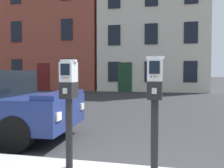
{
  "coord_description": "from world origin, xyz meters",
  "views": [
    {
      "loc": [
        0.74,
        -3.18,
        1.38
      ],
      "look_at": [
        -0.02,
        -0.0,
        1.23
      ],
      "focal_mm": 41.39,
      "sensor_mm": 36.0,
      "label": 1
    }
  ],
  "objects": [
    {
      "name": "townhouse_brownstone",
      "position": [
        -9.23,
        17.74,
        5.93
      ],
      "size": [
        8.56,
        5.69,
        11.85
      ],
      "color": "brown",
      "rests_on": "ground_plane"
    },
    {
      "name": "parking_meter_near_kerb",
      "position": [
        -0.57,
        -0.1,
        1.11
      ],
      "size": [
        0.22,
        0.25,
        1.4
      ],
      "rotation": [
        0.0,
        0.0,
        -1.55
      ],
      "color": "black",
      "rests_on": "sidewalk_slab"
    },
    {
      "name": "townhouse_orange_brick",
      "position": [
        -0.81,
        17.76,
        5.23
      ],
      "size": [
        7.9,
        5.72,
        10.44
      ],
      "color": "beige",
      "rests_on": "ground_plane"
    },
    {
      "name": "parking_meter_twin_adjacent",
      "position": [
        0.52,
        -0.1,
        1.12
      ],
      "size": [
        0.22,
        0.25,
        1.42
      ],
      "rotation": [
        0.0,
        0.0,
        -1.55
      ],
      "color": "black",
      "rests_on": "sidewalk_slab"
    }
  ]
}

